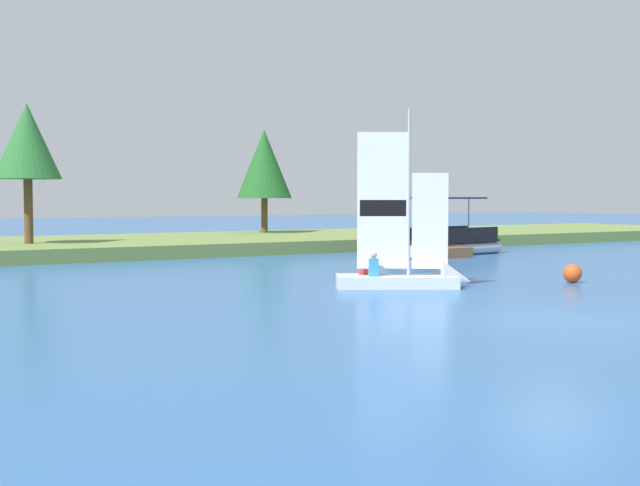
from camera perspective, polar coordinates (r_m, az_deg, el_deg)
ground_plane at (r=19.16m, az=15.51°, el=-5.16°), size 200.00×200.00×0.00m
shore_bank at (r=43.34m, az=-12.57°, el=-0.15°), size 80.00×12.77×0.62m
shoreline_tree_midleft at (r=40.43m, az=-19.26°, el=6.49°), size 3.01×3.01×6.36m
shoreline_tree_centre at (r=50.15m, az=-3.80°, el=5.35°), size 3.29×3.29×6.11m
wooden_dock at (r=40.42m, az=6.48°, el=-0.43°), size 1.64×6.40×0.46m
sailboat at (r=25.57m, az=6.81°, el=-2.13°), size 4.22×3.26×5.85m
pontoon_boat at (r=39.94m, az=8.33°, el=0.11°), size 6.44×2.98×2.73m
channel_buoy at (r=27.94m, az=16.76°, el=-1.99°), size 0.59×0.59×0.59m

